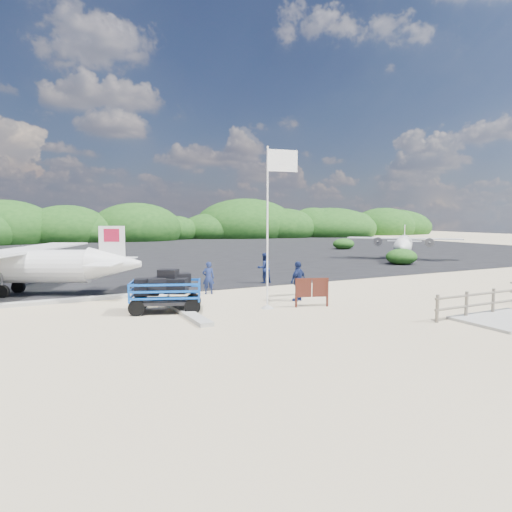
{
  "coord_description": "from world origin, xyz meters",
  "views": [
    {
      "loc": [
        -9.85,
        -16.27,
        3.77
      ],
      "look_at": [
        0.14,
        3.56,
        1.8
      ],
      "focal_mm": 32.0,
      "sensor_mm": 36.0,
      "label": 1
    }
  ],
  "objects_px": {
    "aircraft_large": "(254,252)",
    "flagpole": "(267,308)",
    "aircraft_small": "(68,256)",
    "crew_a": "(208,278)",
    "crew_c": "(298,281)",
    "crew_b": "(264,268)",
    "signboard": "(312,307)",
    "baggage_cart": "(166,312)"
  },
  "relations": [
    {
      "from": "crew_b",
      "to": "aircraft_large",
      "type": "relative_size",
      "value": 0.12
    },
    {
      "from": "crew_a",
      "to": "crew_c",
      "type": "relative_size",
      "value": 0.89
    },
    {
      "from": "flagpole",
      "to": "aircraft_small",
      "type": "xyz_separation_m",
      "value": [
        -5.25,
        29.96,
        0.0
      ]
    },
    {
      "from": "signboard",
      "to": "aircraft_small",
      "type": "bearing_deg",
      "value": 121.52
    },
    {
      "from": "signboard",
      "to": "aircraft_large",
      "type": "distance_m",
      "value": 28.73
    },
    {
      "from": "aircraft_large",
      "to": "flagpole",
      "type": "bearing_deg",
      "value": 91.69
    },
    {
      "from": "signboard",
      "to": "crew_c",
      "type": "height_order",
      "value": "crew_c"
    },
    {
      "from": "crew_c",
      "to": "crew_b",
      "type": "bearing_deg",
      "value": -124.71
    },
    {
      "from": "crew_a",
      "to": "flagpole",
      "type": "bearing_deg",
      "value": 117.32
    },
    {
      "from": "crew_a",
      "to": "aircraft_large",
      "type": "relative_size",
      "value": 0.11
    },
    {
      "from": "flagpole",
      "to": "crew_b",
      "type": "bearing_deg",
      "value": 63.27
    },
    {
      "from": "baggage_cart",
      "to": "flagpole",
      "type": "relative_size",
      "value": 0.45
    },
    {
      "from": "crew_b",
      "to": "aircraft_small",
      "type": "height_order",
      "value": "crew_b"
    },
    {
      "from": "signboard",
      "to": "aircraft_large",
      "type": "bearing_deg",
      "value": 86.78
    },
    {
      "from": "crew_b",
      "to": "crew_a",
      "type": "bearing_deg",
      "value": 23.34
    },
    {
      "from": "crew_a",
      "to": "crew_c",
      "type": "distance_m",
      "value": 4.53
    },
    {
      "from": "crew_a",
      "to": "aircraft_small",
      "type": "distance_m",
      "value": 26.05
    },
    {
      "from": "crew_a",
      "to": "crew_c",
      "type": "bearing_deg",
      "value": 145.3
    },
    {
      "from": "crew_b",
      "to": "flagpole",
      "type": "bearing_deg",
      "value": 61.64
    },
    {
      "from": "baggage_cart",
      "to": "crew_c",
      "type": "distance_m",
      "value": 5.96
    },
    {
      "from": "signboard",
      "to": "crew_b",
      "type": "xyz_separation_m",
      "value": [
        1.32,
        6.73,
        0.86
      ]
    },
    {
      "from": "crew_b",
      "to": "crew_c",
      "type": "bearing_deg",
      "value": 76.68
    },
    {
      "from": "flagpole",
      "to": "signboard",
      "type": "distance_m",
      "value": 1.87
    },
    {
      "from": "aircraft_small",
      "to": "baggage_cart",
      "type": "bearing_deg",
      "value": 49.02
    },
    {
      "from": "crew_c",
      "to": "aircraft_small",
      "type": "bearing_deg",
      "value": -99.06
    },
    {
      "from": "baggage_cart",
      "to": "aircraft_small",
      "type": "bearing_deg",
      "value": 113.3
    },
    {
      "from": "crew_b",
      "to": "crew_c",
      "type": "distance_m",
      "value": 5.44
    },
    {
      "from": "flagpole",
      "to": "crew_a",
      "type": "bearing_deg",
      "value": 102.25
    },
    {
      "from": "crew_c",
      "to": "crew_a",
      "type": "bearing_deg",
      "value": -72.79
    },
    {
      "from": "flagpole",
      "to": "baggage_cart",
      "type": "bearing_deg",
      "value": 163.79
    },
    {
      "from": "crew_a",
      "to": "aircraft_small",
      "type": "height_order",
      "value": "crew_a"
    },
    {
      "from": "signboard",
      "to": "crew_b",
      "type": "height_order",
      "value": "crew_b"
    },
    {
      "from": "signboard",
      "to": "aircraft_small",
      "type": "relative_size",
      "value": 0.19
    },
    {
      "from": "aircraft_large",
      "to": "aircraft_small",
      "type": "relative_size",
      "value": 1.79
    },
    {
      "from": "baggage_cart",
      "to": "signboard",
      "type": "xyz_separation_m",
      "value": [
        5.67,
        -1.72,
        0.0
      ]
    },
    {
      "from": "aircraft_large",
      "to": "crew_b",
      "type": "bearing_deg",
      "value": 92.09
    },
    {
      "from": "crew_c",
      "to": "aircraft_small",
      "type": "distance_m",
      "value": 30.04
    },
    {
      "from": "flagpole",
      "to": "crew_c",
      "type": "height_order",
      "value": "flagpole"
    },
    {
      "from": "signboard",
      "to": "aircraft_small",
      "type": "height_order",
      "value": "aircraft_small"
    },
    {
      "from": "flagpole",
      "to": "aircraft_large",
      "type": "xyz_separation_m",
      "value": [
        12.44,
        26.1,
        0.0
      ]
    },
    {
      "from": "aircraft_small",
      "to": "crew_a",
      "type": "bearing_deg",
      "value": 55.88
    },
    {
      "from": "aircraft_large",
      "to": "signboard",
      "type": "bearing_deg",
      "value": 95.4
    }
  ]
}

